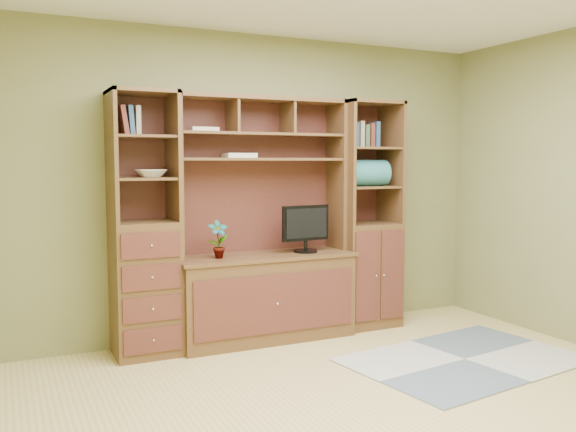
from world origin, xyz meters
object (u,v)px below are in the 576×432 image
center_hutch (265,220)px  monitor (306,220)px  left_tower (144,224)px  right_tower (366,215)px

center_hutch → monitor: bearing=-5.5°
monitor → center_hutch: bearing=168.8°
left_tower → right_tower: size_ratio=1.00×
right_tower → monitor: (-0.66, -0.07, -0.02)m
center_hutch → right_tower: size_ratio=1.00×
center_hutch → left_tower: (-1.00, 0.04, 0.00)m
center_hutch → left_tower: bearing=177.7°
left_tower → monitor: (1.37, -0.07, -0.02)m
left_tower → center_hutch: bearing=-2.3°
center_hutch → left_tower: 1.00m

